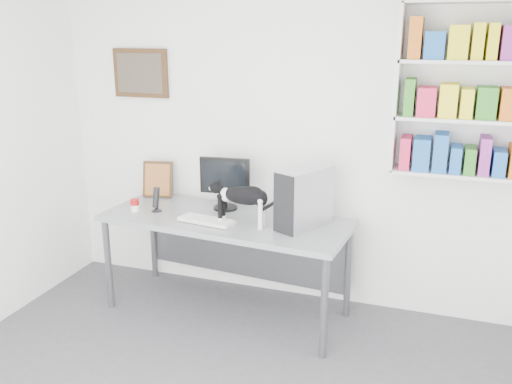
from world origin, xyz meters
TOP-DOWN VIEW (x-y plane):
  - room at (0.00, 0.00)m, footprint 4.01×4.01m
  - bookshelf at (1.40, 1.85)m, footprint 1.03×0.28m
  - wall_art at (-1.30, 1.97)m, footprint 0.52×0.04m
  - desk at (-0.33, 1.50)m, footprint 2.04×0.94m
  - monitor at (-0.42, 1.72)m, footprint 0.44×0.24m
  - keyboard at (-0.43, 1.35)m, footprint 0.46×0.23m
  - pc_tower at (0.31, 1.50)m, footprint 0.38×0.50m
  - speaker at (-0.93, 1.47)m, footprint 0.12×0.12m
  - leaning_print at (-1.11, 1.84)m, footprint 0.28×0.16m
  - soup_can at (-1.10, 1.41)m, footprint 0.09×0.09m
  - cat at (-0.13, 1.37)m, footprint 0.53×0.15m

SIDE VIEW (x-z plane):
  - desk at x=-0.33m, z-range 0.00..0.82m
  - keyboard at x=-0.43m, z-range 0.82..0.86m
  - soup_can at x=-1.10m, z-range 0.82..0.93m
  - speaker at x=-0.93m, z-range 0.82..1.04m
  - cat at x=-0.13m, z-range 0.82..1.15m
  - leaning_print at x=-1.11m, z-range 0.82..1.16m
  - monitor at x=-0.42m, z-range 0.82..1.27m
  - pc_tower at x=0.31m, z-range 0.82..1.28m
  - room at x=0.00m, z-range 0.00..2.70m
  - bookshelf at x=1.40m, z-range 1.23..2.47m
  - wall_art at x=-1.30m, z-range 1.69..2.11m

